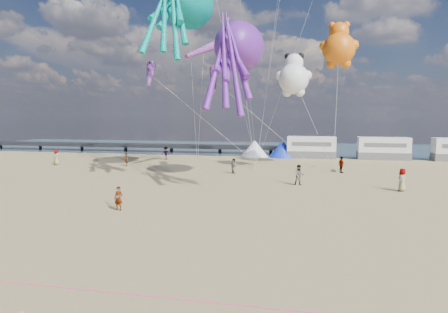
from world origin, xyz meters
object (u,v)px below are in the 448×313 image
beachgoer_7 (234,166)px  sandbag_d (314,167)px  kite_octopus_purple (239,47)px  beachgoer_6 (56,157)px  sandbag_c (333,171)px  windsock_right (150,74)px  beachgoer_0 (402,180)px  beachgoer_5 (127,160)px  beachgoer_1 (299,175)px  sandbag_b (255,168)px  tent_blue (282,149)px  motorhome_1 (383,148)px  standing_person (119,199)px  windsock_left (204,50)px  beachgoer_2 (166,153)px  windsock_mid (214,80)px  motorhome_0 (311,147)px  kite_teddy_orange (339,49)px  sandbag_a (197,166)px  tent_white (254,148)px  beachgoer_3 (341,165)px  sandbag_e (257,164)px  kite_panda (294,79)px  kite_octopus_teal (188,3)px

beachgoer_7 → sandbag_d: size_ratio=3.08×
kite_octopus_purple → beachgoer_6: bearing=142.9°
sandbag_d → kite_octopus_purple: bearing=-124.6°
sandbag_c → windsock_right: 21.34m
beachgoer_0 → beachgoer_5: (-28.19, 10.02, -0.16)m
beachgoer_1 → sandbag_b: 10.45m
beachgoer_0 → tent_blue: bearing=-122.2°
motorhome_1 → tent_blue: (-13.50, 0.00, -0.30)m
standing_person → windsock_left: size_ratio=0.24×
beachgoer_0 → beachgoer_1: bearing=-64.5°
beachgoer_2 → windsock_mid: bearing=-84.0°
motorhome_1 → motorhome_0: bearing=180.0°
windsock_left → windsock_mid: 4.58m
kite_teddy_orange → windsock_mid: bearing=-153.8°
standing_person → sandbag_b: (5.94, 20.62, -0.65)m
sandbag_a → kite_teddy_orange: bearing=10.9°
tent_blue → beachgoer_1: tent_blue is taller
tent_white → beachgoer_6: tent_white is taller
beachgoer_6 → sandbag_d: (30.33, 3.94, -0.83)m
beachgoer_0 → sandbag_a: size_ratio=3.66×
beachgoer_3 → windsock_left: bearing=63.6°
beachgoer_6 → kite_octopus_purple: 26.63m
beachgoer_1 → windsock_mid: bearing=135.6°
windsock_right → sandbag_c: bearing=7.8°
beachgoer_1 → beachgoer_5: 22.09m
sandbag_e → kite_teddy_orange: bearing=-1.9°
standing_person → beachgoer_6: 26.67m
beachgoer_0 → kite_panda: (-8.98, 10.55, 8.92)m
beachgoer_0 → tent_white: bearing=-114.8°
kite_octopus_teal → beachgoer_3: bearing=-0.5°
kite_octopus_purple → windsock_left: bearing=106.5°
beachgoer_7 → sandbag_d: beachgoer_7 is taller
beachgoer_2 → beachgoer_5: size_ratio=1.15×
beachgoer_2 → beachgoer_7: beachgoer_2 is taller
beachgoer_0 → motorhome_0: bearing=-130.7°
kite_octopus_purple → motorhome_0: bearing=49.5°
sandbag_c → tent_blue: bearing=115.1°
tent_white → beachgoer_7: bearing=-89.6°
standing_person → sandbag_e: 25.01m
standing_person → sandbag_a: standing_person is taller
sandbag_c → kite_octopus_teal: kite_octopus_teal is taller
motorhome_0 → beachgoer_1: size_ratio=3.73×
sandbag_c → windsock_mid: windsock_mid is taller
tent_white → kite_octopus_purple: kite_octopus_purple is taller
standing_person → sandbag_c: standing_person is taller
kite_panda → sandbag_c: bearing=-15.1°
kite_teddy_orange → windsock_right: size_ratio=1.36×
tent_blue → sandbag_c: bearing=-64.9°
beachgoer_0 → windsock_mid: windsock_mid is taller
sandbag_c → beachgoer_2: bearing=161.6°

